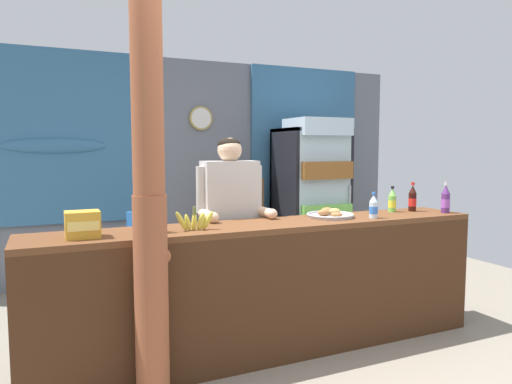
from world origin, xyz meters
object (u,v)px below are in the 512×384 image
(stall_counter, at_px, (277,277))
(shopkeeper, at_px, (230,211))
(drink_fridge, at_px, (312,188))
(snack_box_choco_powder, at_px, (83,224))
(plastic_lawn_chair, at_px, (141,252))
(banana_bunch, at_px, (195,221))
(soda_bottle_grape_soda, at_px, (446,200))
(bottle_shelf_rack, at_px, (241,224))
(soda_bottle_water, at_px, (373,207))
(soda_bottle_cola, at_px, (412,199))
(soda_bottle_iced_tea, at_px, (151,212))
(timber_post, at_px, (150,204))
(soda_bottle_lime_soda, at_px, (392,201))
(pastry_tray, at_px, (330,214))

(stall_counter, xyz_separation_m, shopkeeper, (-0.15, 0.53, 0.42))
(drink_fridge, distance_m, snack_box_choco_powder, 3.30)
(drink_fridge, bearing_deg, plastic_lawn_chair, -171.50)
(drink_fridge, bearing_deg, banana_bunch, -136.97)
(snack_box_choco_powder, bearing_deg, stall_counter, -2.67)
(shopkeeper, distance_m, snack_box_choco_powder, 1.22)
(plastic_lawn_chair, bearing_deg, soda_bottle_grape_soda, -36.38)
(snack_box_choco_powder, bearing_deg, bottle_shelf_rack, 48.66)
(soda_bottle_water, bearing_deg, soda_bottle_cola, 18.68)
(bottle_shelf_rack, height_order, soda_bottle_grape_soda, soda_bottle_grape_soda)
(drink_fridge, bearing_deg, soda_bottle_iced_tea, -141.23)
(shopkeeper, distance_m, banana_bunch, 0.66)
(stall_counter, relative_size, bottle_shelf_rack, 2.94)
(stall_counter, relative_size, banana_bunch, 12.21)
(soda_bottle_grape_soda, xyz_separation_m, banana_bunch, (-2.14, 0.05, -0.05))
(timber_post, bearing_deg, plastic_lawn_chair, 81.46)
(soda_bottle_lime_soda, xyz_separation_m, snack_box_choco_powder, (-2.46, -0.16, -0.01))
(timber_post, bearing_deg, soda_bottle_water, 7.71)
(timber_post, relative_size, banana_bunch, 8.92)
(soda_bottle_iced_tea, distance_m, soda_bottle_water, 1.69)
(stall_counter, height_order, soda_bottle_cola, soda_bottle_cola)
(soda_bottle_grape_soda, bearing_deg, bottle_shelf_rack, 112.10)
(bottle_shelf_rack, relative_size, soda_bottle_lime_soda, 5.23)
(timber_post, bearing_deg, stall_counter, 14.56)
(stall_counter, distance_m, plastic_lawn_chair, 1.75)
(bottle_shelf_rack, height_order, plastic_lawn_chair, bottle_shelf_rack)
(bottle_shelf_rack, height_order, soda_bottle_iced_tea, soda_bottle_iced_tea)
(banana_bunch, bearing_deg, soda_bottle_iced_tea, 171.74)
(soda_bottle_lime_soda, bearing_deg, stall_counter, -169.51)
(soda_bottle_lime_soda, distance_m, pastry_tray, 0.66)
(drink_fridge, bearing_deg, timber_post, -137.57)
(soda_bottle_iced_tea, xyz_separation_m, soda_bottle_grape_soda, (2.42, -0.09, -0.02))
(timber_post, xyz_separation_m, pastry_tray, (1.48, 0.41, -0.20))
(stall_counter, bearing_deg, shopkeeper, 105.34)
(shopkeeper, distance_m, pastry_tray, 0.78)
(pastry_tray, bearing_deg, soda_bottle_iced_tea, -176.31)
(timber_post, bearing_deg, bottle_shelf_rack, 57.54)
(soda_bottle_lime_soda, distance_m, banana_bunch, 1.79)
(soda_bottle_iced_tea, bearing_deg, timber_post, -102.23)
(bottle_shelf_rack, relative_size, soda_bottle_water, 5.67)
(bottle_shelf_rack, distance_m, soda_bottle_water, 2.29)
(shopkeeper, bearing_deg, soda_bottle_water, -29.05)
(soda_bottle_grape_soda, relative_size, snack_box_choco_powder, 1.29)
(soda_bottle_cola, relative_size, banana_bunch, 0.90)
(soda_bottle_grape_soda, bearing_deg, shopkeeper, 162.32)
(soda_bottle_cola, relative_size, pastry_tray, 0.68)
(soda_bottle_grape_soda, distance_m, banana_bunch, 2.14)
(soda_bottle_water, bearing_deg, soda_bottle_grape_soda, -0.39)
(soda_bottle_grape_soda, xyz_separation_m, snack_box_choco_powder, (-2.83, 0.07, -0.03))
(drink_fridge, distance_m, soda_bottle_lime_soda, 1.73)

